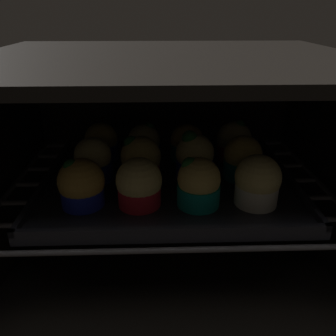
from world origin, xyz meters
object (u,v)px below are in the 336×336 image
(muffin_row0_col3, at_px, (257,182))
(muffin_row1_col0, at_px, (93,161))
(baking_tray, at_px, (168,181))
(muffin_row0_col0, at_px, (81,185))
(muffin_row2_col3, at_px, (234,142))
(muffin_row2_col1, at_px, (144,144))
(muffin_row1_col1, at_px, (141,160))
(muffin_row2_col2, at_px, (187,144))
(muffin_row1_col3, at_px, (242,159))
(muffin_row1_col2, at_px, (194,157))
(muffin_row2_col0, at_px, (101,143))
(muffin_row0_col2, at_px, (198,183))
(muffin_row0_col1, at_px, (139,185))

(muffin_row0_col3, bearing_deg, muffin_row1_col0, 160.98)
(baking_tray, bearing_deg, muffin_row0_col3, -34.31)
(muffin_row0_col0, xyz_separation_m, muffin_row2_col3, (0.26, 0.16, 0.00))
(baking_tray, relative_size, muffin_row2_col1, 5.71)
(muffin_row1_col1, bearing_deg, muffin_row1_col0, -178.50)
(muffin_row2_col1, xyz_separation_m, muffin_row2_col2, (0.08, 0.00, -0.00))
(muffin_row2_col1, bearing_deg, muffin_row1_col3, -25.67)
(muffin_row1_col2, bearing_deg, muffin_row2_col0, 153.26)
(muffin_row0_col2, xyz_separation_m, muffin_row2_col1, (-0.08, 0.17, -0.00))
(muffin_row0_col0, xyz_separation_m, muffin_row2_col0, (0.00, 0.17, -0.00))
(muffin_row0_col2, xyz_separation_m, muffin_row1_col1, (-0.09, 0.09, 0.00))
(muffin_row0_col3, distance_m, muffin_row2_col3, 0.17)
(muffin_row0_col0, relative_size, muffin_row0_col1, 1.01)
(muffin_row2_col3, bearing_deg, muffin_row2_col0, 178.60)
(muffin_row1_col3, bearing_deg, muffin_row2_col0, 160.71)
(baking_tray, height_order, muffin_row2_col3, muffin_row2_col3)
(muffin_row0_col0, bearing_deg, muffin_row1_col3, 18.04)
(muffin_row0_col2, distance_m, muffin_row1_col3, 0.12)
(baking_tray, height_order, muffin_row1_col2, muffin_row1_col2)
(baking_tray, xyz_separation_m, muffin_row0_col2, (0.04, -0.09, 0.04))
(muffin_row0_col2, distance_m, muffin_row1_col0, 0.19)
(muffin_row1_col3, bearing_deg, baking_tray, -179.68)
(muffin_row0_col0, xyz_separation_m, muffin_row1_col3, (0.26, 0.08, 0.00))
(muffin_row1_col1, relative_size, muffin_row1_col3, 1.02)
(muffin_row0_col3, relative_size, muffin_row1_col0, 1.03)
(muffin_row0_col1, bearing_deg, muffin_row0_col0, 178.11)
(muffin_row0_col0, bearing_deg, muffin_row1_col1, 45.54)
(muffin_row1_col0, height_order, muffin_row1_col1, muffin_row1_col1)
(muffin_row1_col1, distance_m, muffin_row2_col0, 0.12)
(muffin_row0_col2, relative_size, muffin_row2_col3, 0.97)
(muffin_row0_col2, distance_m, muffin_row2_col2, 0.17)
(baking_tray, xyz_separation_m, muffin_row2_col1, (-0.04, 0.08, 0.04))
(muffin_row0_col0, relative_size, muffin_row2_col1, 1.02)
(muffin_row2_col0, bearing_deg, muffin_row2_col3, -1.40)
(muffin_row2_col1, relative_size, muffin_row2_col3, 0.94)
(muffin_row0_col1, relative_size, muffin_row0_col3, 0.96)
(muffin_row0_col0, relative_size, muffin_row2_col2, 1.08)
(muffin_row2_col1, height_order, muffin_row2_col2, muffin_row2_col1)
(muffin_row1_col3, bearing_deg, muffin_row1_col1, 179.58)
(muffin_row0_col1, bearing_deg, muffin_row1_col3, 26.63)
(muffin_row0_col2, height_order, muffin_row1_col1, muffin_row1_col1)
(muffin_row1_col3, relative_size, muffin_row2_col1, 1.03)
(muffin_row2_col1, bearing_deg, muffin_row0_col3, -44.77)
(muffin_row0_col1, distance_m, muffin_row2_col1, 0.17)
(muffin_row0_col3, bearing_deg, muffin_row2_col2, 117.41)
(muffin_row1_col3, height_order, muffin_row2_col3, muffin_row2_col3)
(muffin_row0_col0, distance_m, muffin_row0_col3, 0.26)
(muffin_row0_col2, height_order, muffin_row1_col2, muffin_row1_col2)
(muffin_row1_col0, height_order, muffin_row1_col3, same)
(muffin_row0_col2, height_order, muffin_row2_col0, muffin_row0_col2)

